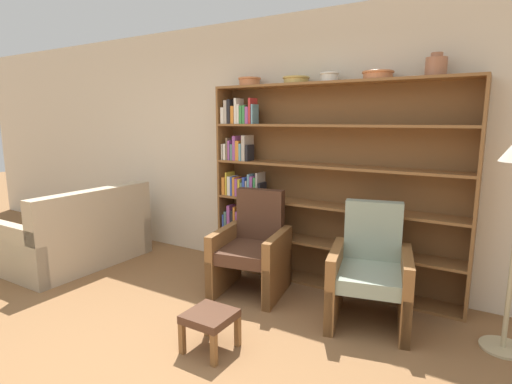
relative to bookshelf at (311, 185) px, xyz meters
name	(u,v)px	position (x,y,z in m)	size (l,w,h in m)	color
wall_back	(299,148)	(-0.23, 0.17, 0.36)	(12.00, 0.06, 2.75)	beige
bookshelf	(311,185)	(0.00, 0.00, 0.00)	(2.57, 0.30, 2.03)	brown
bowl_copper	(250,81)	(-0.73, -0.02, 1.06)	(0.24, 0.24, 0.09)	#C67547
bowl_slate	(296,80)	(-0.18, -0.02, 1.05)	(0.27, 0.27, 0.07)	tan
bowl_olive	(329,76)	(0.17, -0.02, 1.06)	(0.18, 0.18, 0.09)	silver
bowl_cream	(378,75)	(0.62, -0.02, 1.06)	(0.28, 0.28, 0.07)	#C67547
vase_tall	(436,66)	(1.10, -0.02, 1.10)	(0.17, 0.17, 0.19)	#A36647
couch	(80,238)	(-2.51, -0.95, -0.70)	(0.92, 1.50, 0.91)	tan
armchair_leather	(253,250)	(-0.37, -0.54, -0.60)	(0.75, 0.78, 0.98)	brown
armchair_cushioned	(370,273)	(0.78, -0.54, -0.60)	(0.78, 0.81, 0.98)	brown
footstool	(210,320)	(-0.08, -1.60, -0.78)	(0.33, 0.33, 0.29)	brown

